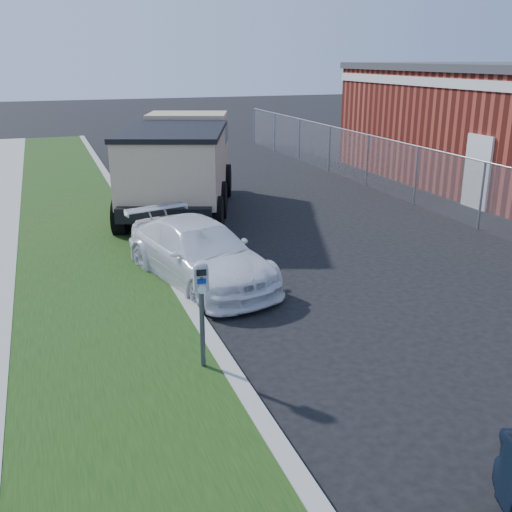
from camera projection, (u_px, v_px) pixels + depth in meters
name	position (u px, v px, depth m)	size (l,w,h in m)	color
ground	(349.00, 318.00, 10.58)	(120.00, 120.00, 0.00)	black
streetside	(15.00, 314.00, 10.57)	(6.12, 50.00, 0.15)	gray
chainlink_fence	(417.00, 164.00, 18.35)	(0.06, 30.06, 30.00)	slate
parking_meter	(201.00, 292.00, 8.33)	(0.23, 0.16, 1.56)	#3F4247
white_wagon	(199.00, 252.00, 12.17)	(1.73, 4.25, 1.23)	white
dump_truck	(181.00, 160.00, 17.54)	(4.67, 7.27, 2.68)	black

